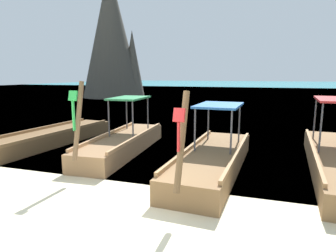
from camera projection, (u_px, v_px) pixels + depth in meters
ground at (98, 225)px, 5.17m from camera, size 120.00×120.00×0.00m
sea_water at (250, 87)px, 63.29m from camera, size 120.00×120.00×0.00m
longtail_boat_violet_ribbon at (44, 139)px, 10.82m from camera, size 1.86×7.12×2.76m
longtail_boat_green_ribbon at (123, 143)px, 9.93m from camera, size 1.51×5.56×2.47m
longtail_boat_red_ribbon at (213, 159)px, 8.02m from camera, size 1.67×5.80×2.34m
longtail_boat_blue_ribbon at (333, 160)px, 7.95m from camera, size 1.59×6.80×2.37m
karst_rock at (113, 36)px, 33.41m from camera, size 7.09×6.81×14.52m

